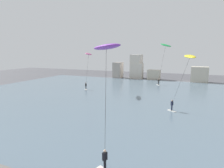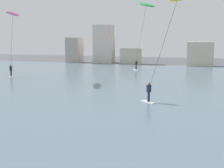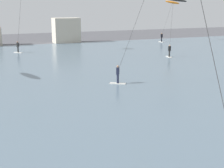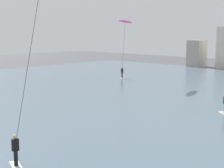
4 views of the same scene
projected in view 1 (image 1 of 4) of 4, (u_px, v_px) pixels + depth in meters
The scene contains 6 objects.
water_bay at pixel (165, 102), 35.13m from camera, with size 84.00×52.00×0.10m, color slate.
far_shore_buildings at pixel (148, 70), 63.77m from camera, with size 28.81×5.15×7.75m.
kitesurfer_yellow at pixel (187, 63), 26.73m from camera, with size 3.86×3.15×8.35m.
kitesurfer_green at pixel (165, 49), 50.95m from camera, with size 3.60×2.57×10.88m.
kitesurfer_pink at pixel (88, 56), 43.35m from camera, with size 3.20×4.04×8.49m.
kitesurfer_purple at pixel (106, 55), 15.68m from camera, with size 3.67×4.32×9.32m.
Camera 1 is at (4.82, -3.99, 8.71)m, focal length 32.25 mm.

